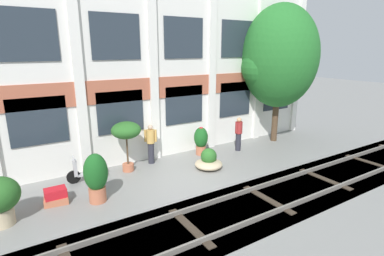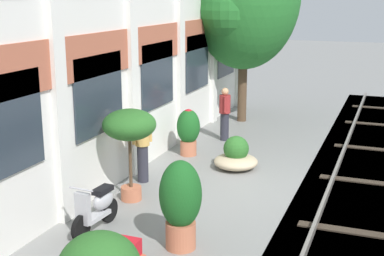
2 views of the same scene
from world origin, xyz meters
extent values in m
plane|color=gray|center=(0.00, 0.00, 0.00)|extent=(80.00, 80.00, 0.00)
cube|color=#AD5B42|center=(0.00, 2.67, 3.10)|extent=(17.82, 0.06, 0.90)
cube|color=#28333D|center=(-4.46, 2.66, 2.25)|extent=(1.90, 0.04, 1.70)
cube|color=#28333D|center=(-1.49, 2.66, 2.25)|extent=(1.90, 0.04, 1.70)
cube|color=#28333D|center=(1.49, 2.66, 2.25)|extent=(1.90, 0.04, 1.70)
cube|color=#28333D|center=(4.46, 2.66, 2.25)|extent=(1.90, 0.04, 1.70)
cube|color=#28333D|center=(7.43, 2.66, 2.25)|extent=(1.90, 0.04, 1.70)
cube|color=#4C473F|center=(0.00, -2.73, -0.14)|extent=(25.82, 2.80, 0.28)
cube|color=slate|center=(0.00, -2.01, 0.07)|extent=(25.82, 0.07, 0.15)
cube|color=#382D23|center=(-1.52, -2.73, 0.01)|extent=(0.24, 2.10, 0.03)
cube|color=#382D23|center=(1.42, -2.73, 0.01)|extent=(0.24, 2.10, 0.03)
cube|color=#382D23|center=(4.36, -2.73, 0.01)|extent=(0.24, 2.10, 0.03)
cube|color=#382D23|center=(7.49, -2.73, 0.01)|extent=(0.24, 2.10, 0.03)
cube|color=#382D23|center=(10.34, -2.73, 0.01)|extent=(0.24, 2.10, 0.03)
cylinder|color=#4C3826|center=(6.40, 1.74, 1.47)|extent=(0.31, 0.31, 2.95)
sphere|color=#236B28|center=(5.47, 1.94, 3.83)|extent=(2.05, 2.05, 2.05)
sphere|color=#236B28|center=(7.34, 1.54, 3.83)|extent=(2.05, 2.05, 2.05)
ellipsoid|color=tan|center=(1.29, 0.42, 0.18)|extent=(1.12, 1.12, 0.37)
sphere|color=#286023|center=(1.29, 0.42, 0.53)|extent=(0.65, 0.65, 0.65)
cylinder|color=#B76647|center=(-3.25, 0.08, 0.24)|extent=(0.53, 0.53, 0.48)
ellipsoid|color=#19561E|center=(-3.25, 0.08, 1.00)|extent=(0.74, 0.74, 1.21)
sphere|color=yellow|center=(-3.25, 0.08, 1.39)|extent=(0.41, 0.41, 0.41)
cylinder|color=#B76647|center=(-1.56, 1.93, 0.15)|extent=(0.45, 0.45, 0.30)
cylinder|color=#4C3826|center=(-1.56, 1.93, 0.92)|extent=(0.07, 0.07, 1.25)
ellipsoid|color=#286023|center=(-1.56, 1.93, 1.68)|extent=(1.14, 1.14, 0.65)
cylinder|color=#B76647|center=(1.95, 1.98, 0.20)|extent=(0.45, 0.45, 0.41)
ellipsoid|color=#19561E|center=(1.95, 1.98, 0.81)|extent=(0.64, 0.64, 0.95)
sphere|color=red|center=(1.95, 1.98, 1.12)|extent=(0.35, 0.35, 0.35)
cube|color=red|center=(-4.40, 0.63, 0.36)|extent=(0.63, 0.45, 0.28)
cylinder|color=black|center=(-3.63, 1.86, 0.24)|extent=(0.49, 0.12, 0.48)
cylinder|color=black|center=(-2.73, 1.80, 0.24)|extent=(0.49, 0.12, 0.48)
cube|color=#B2B2B7|center=(-3.17, 1.83, 0.28)|extent=(0.70, 0.29, 0.08)
ellipsoid|color=#B2B2B7|center=(-2.91, 1.81, 0.52)|extent=(0.58, 0.30, 0.36)
cube|color=black|center=(-2.91, 1.81, 0.72)|extent=(0.45, 0.25, 0.10)
cube|color=#B2B2B7|center=(-3.55, 1.86, 0.58)|extent=(0.14, 0.29, 0.60)
cylinder|color=#B7B7BF|center=(-3.57, 1.86, 0.96)|extent=(0.07, 0.50, 0.03)
cylinder|color=#282833|center=(-0.43, 2.20, 0.45)|extent=(0.26, 0.26, 0.90)
cylinder|color=tan|center=(-0.43, 2.20, 1.18)|extent=(0.34, 0.34, 0.57)
sphere|color=tan|center=(-0.43, 2.20, 1.58)|extent=(0.22, 0.22, 0.22)
cylinder|color=tan|center=(-0.62, 2.32, 1.21)|extent=(0.09, 0.09, 0.51)
cylinder|color=tan|center=(-0.25, 2.08, 1.21)|extent=(0.09, 0.09, 0.51)
cylinder|color=#282833|center=(3.77, 1.52, 0.42)|extent=(0.26, 0.26, 0.84)
cylinder|color=maroon|center=(3.77, 1.52, 1.12)|extent=(0.34, 0.34, 0.54)
sphere|color=tan|center=(3.77, 1.52, 1.50)|extent=(0.22, 0.22, 0.22)
cylinder|color=maroon|center=(3.57, 1.45, 1.14)|extent=(0.09, 0.09, 0.49)
cylinder|color=maroon|center=(3.98, 1.60, 1.14)|extent=(0.09, 0.09, 0.49)
camera|label=1|loc=(-5.27, -8.83, 4.73)|focal=28.00mm
camera|label=2|loc=(-11.20, -3.21, 4.35)|focal=50.00mm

